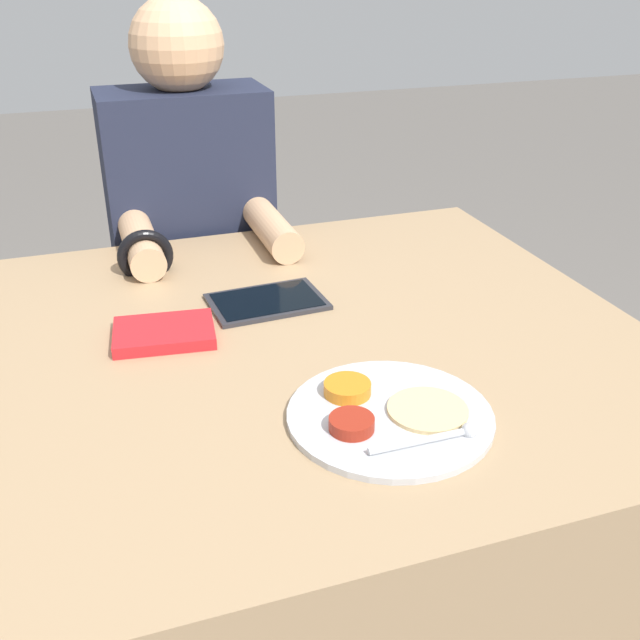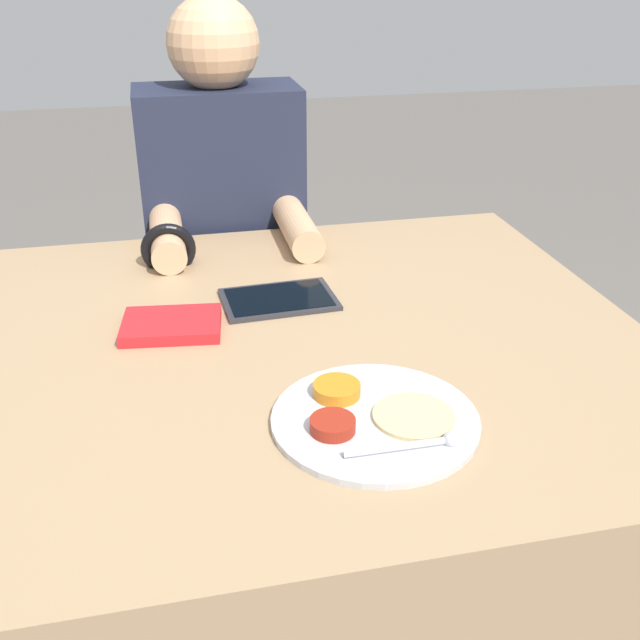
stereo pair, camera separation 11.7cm
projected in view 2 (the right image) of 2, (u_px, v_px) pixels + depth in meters
name	position (u px, v px, depth m)	size (l,w,h in m)	color
dining_table	(281.00, 511.00, 1.41)	(1.25, 1.05, 0.74)	#9E7F5B
thali_tray	(373.00, 418.00, 1.02)	(0.29, 0.29, 0.03)	#B7BABF
red_notebook	(172.00, 326.00, 1.26)	(0.18, 0.14, 0.02)	silver
tablet_device	(279.00, 299.00, 1.37)	(0.21, 0.15, 0.01)	#28282D
person_diner	(227.00, 273.00, 1.86)	(0.38, 0.46, 1.23)	black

